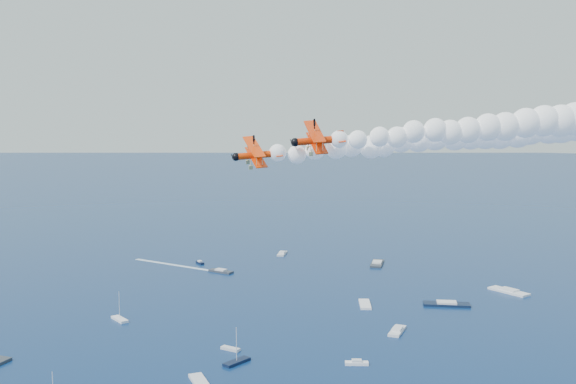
% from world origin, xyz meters
% --- Properties ---
extents(biplane_lead, '(10.74, 11.73, 7.79)m').
position_xyz_m(biplane_lead, '(2.53, 21.97, 55.29)').
color(biplane_lead, red).
extents(biplane_trail, '(10.45, 11.02, 7.19)m').
position_xyz_m(biplane_trail, '(-5.12, 18.96, 53.33)').
color(biplane_trail, '#FC3B05').
extents(smoke_trail_lead, '(71.52, 62.11, 11.98)m').
position_xyz_m(smoke_trail_lead, '(32.42, 38.59, 57.93)').
color(smoke_trail_lead, white).
extents(smoke_trail_trail, '(71.78, 69.16, 11.98)m').
position_xyz_m(smoke_trail_trail, '(22.31, 39.39, 55.97)').
color(smoke_trail_trail, white).
extents(spectator_boats, '(200.63, 182.72, 0.70)m').
position_xyz_m(spectator_boats, '(-10.35, 113.79, 0.35)').
color(spectator_boats, '#323843').
rests_on(spectator_boats, ground).
extents(boat_wakes, '(132.50, 149.08, 0.04)m').
position_xyz_m(boat_wakes, '(-74.78, 77.06, 0.03)').
color(boat_wakes, white).
rests_on(boat_wakes, ground).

